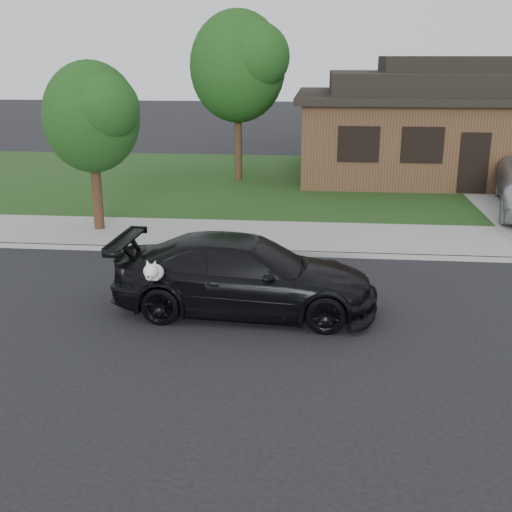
# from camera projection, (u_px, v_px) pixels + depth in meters

# --- Properties ---
(ground) EXTENTS (120.00, 120.00, 0.00)m
(ground) POSITION_uv_depth(u_px,v_px,m) (384.00, 312.00, 12.58)
(ground) COLOR black
(ground) RESTS_ON ground
(sidewalk) EXTENTS (60.00, 3.00, 0.12)m
(sidewalk) POSITION_uv_depth(u_px,v_px,m) (367.00, 239.00, 17.31)
(sidewalk) COLOR gray
(sidewalk) RESTS_ON ground
(curb) EXTENTS (60.00, 0.12, 0.12)m
(curb) POSITION_uv_depth(u_px,v_px,m) (371.00, 256.00, 15.88)
(curb) COLOR gray
(curb) RESTS_ON ground
(lawn) EXTENTS (60.00, 13.00, 0.13)m
(lawn) POSITION_uv_depth(u_px,v_px,m) (353.00, 183.00, 24.90)
(lawn) COLOR #193814
(lawn) RESTS_ON ground
(sedan) EXTENTS (5.18, 2.50, 1.48)m
(sedan) POSITION_uv_depth(u_px,v_px,m) (245.00, 275.00, 12.41)
(sedan) COLOR black
(sedan) RESTS_ON ground
(house) EXTENTS (12.60, 8.60, 4.65)m
(house) POSITION_uv_depth(u_px,v_px,m) (454.00, 125.00, 25.80)
(house) COLOR #422B1C
(house) RESTS_ON ground
(tree_0) EXTENTS (3.78, 3.60, 6.34)m
(tree_0) POSITION_uv_depth(u_px,v_px,m) (242.00, 65.00, 23.87)
(tree_0) COLOR #332114
(tree_0) RESTS_ON ground
(tree_2) EXTENTS (2.73, 2.60, 4.59)m
(tree_2) POSITION_uv_depth(u_px,v_px,m) (94.00, 115.00, 17.15)
(tree_2) COLOR #332114
(tree_2) RESTS_ON ground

